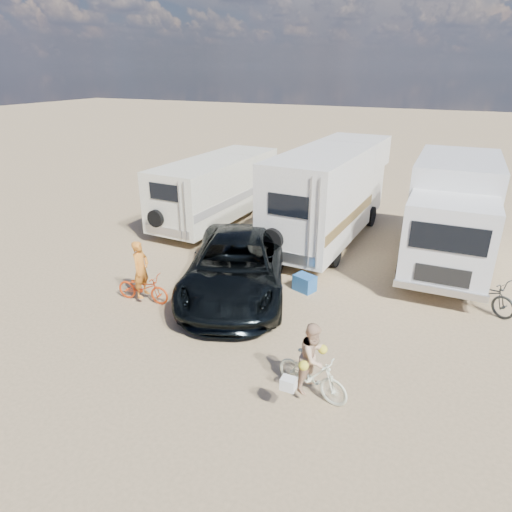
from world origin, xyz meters
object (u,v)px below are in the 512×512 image
at_px(bike_man, 143,288).
at_px(rider_woman, 313,364).
at_px(rv_left, 216,191).
at_px(box_truck, 451,216).
at_px(rider_man, 141,275).
at_px(bike_parked, 483,292).
at_px(bike_woman, 312,375).
at_px(rv_main, 330,195).
at_px(crate, 323,261).
at_px(cooler, 305,283).
at_px(dark_suv, 237,266).

relative_size(bike_man, rider_woman, 1.09).
xyz_separation_m(rv_left, rider_woman, (7.27, -8.98, -0.62)).
xyz_separation_m(box_truck, rider_man, (-7.67, -6.29, -0.92)).
bearing_deg(bike_parked, rv_left, 103.95).
relative_size(box_truck, rider_man, 3.97).
relative_size(bike_man, bike_woman, 1.00).
bearing_deg(rv_main, bike_parked, -29.84).
relative_size(rv_left, crate, 14.85).
height_order(rv_main, box_truck, rv_main).
distance_m(bike_woman, rider_woman, 0.26).
distance_m(rv_left, rider_man, 7.38).
relative_size(rv_main, rider_man, 4.76).
xyz_separation_m(rv_main, box_truck, (4.30, -0.84, -0.02)).
distance_m(rv_main, bike_parked, 6.60).
bearing_deg(rider_woman, bike_parked, -15.71).
xyz_separation_m(rider_woman, cooler, (-1.67, 4.38, -0.50)).
distance_m(rider_man, cooler, 4.79).
bearing_deg(cooler, dark_suv, -133.50).
bearing_deg(rv_main, dark_suv, -99.40).
distance_m(dark_suv, cooler, 2.11).
bearing_deg(rider_man, box_truck, -55.81).
height_order(rv_left, dark_suv, rv_left).
distance_m(box_truck, dark_suv, 7.23).
relative_size(bike_man, crate, 3.51).
bearing_deg(dark_suv, rv_left, 104.88).
bearing_deg(box_truck, rv_left, 173.59).
relative_size(bike_woman, crate, 3.52).
xyz_separation_m(rider_man, rider_woman, (5.66, -1.80, -0.08)).
relative_size(bike_woman, rider_woman, 1.09).
relative_size(bike_woman, cooler, 2.65).
bearing_deg(cooler, rv_left, 160.88).
bearing_deg(dark_suv, bike_parked, -3.47).
bearing_deg(rv_left, rider_woman, -48.43).
bearing_deg(rider_man, bike_man, -0.00).
bearing_deg(rv_main, rv_left, -177.56).
xyz_separation_m(bike_man, bike_woman, (5.66, -1.80, 0.06)).
distance_m(bike_parked, cooler, 4.94).
height_order(bike_man, rider_woman, rider_woman).
bearing_deg(bike_parked, box_truck, 56.06).
height_order(rv_left, bike_man, rv_left).
bearing_deg(cooler, bike_parked, 32.38).
xyz_separation_m(bike_man, bike_parked, (8.82, 3.61, 0.08)).
xyz_separation_m(dark_suv, crate, (1.79, 2.90, -0.66)).
xyz_separation_m(bike_woman, bike_parked, (3.16, 5.41, 0.02)).
bearing_deg(box_truck, rider_man, -141.59).
bearing_deg(bike_parked, crate, 111.57).
bearing_deg(bike_man, dark_suv, -57.46).
bearing_deg(box_truck, bike_parked, -67.69).
height_order(box_truck, bike_parked, box_truck).
relative_size(rv_main, bike_parked, 4.11).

